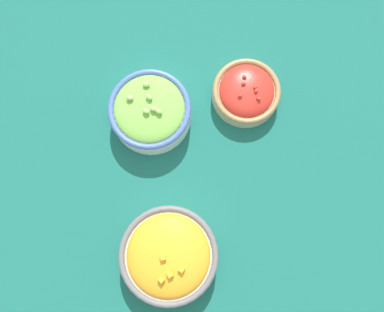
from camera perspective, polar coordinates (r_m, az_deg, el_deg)
ground_plane at (r=0.87m, az=-0.00°, el=-0.35°), size 3.00×3.00×0.00m
bowl_lettuce at (r=0.86m, az=-5.59°, el=5.96°), size 0.16×0.16×0.08m
bowl_squash at (r=0.83m, az=-3.11°, el=-13.09°), size 0.19×0.19×0.08m
bowl_cherry_tomatoes at (r=0.89m, az=7.24°, el=8.43°), size 0.14×0.14×0.06m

